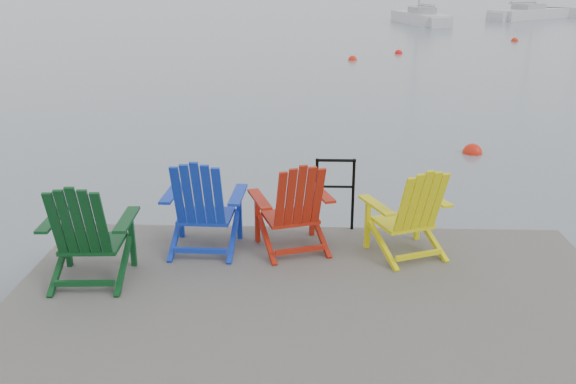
{
  "coord_description": "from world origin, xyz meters",
  "views": [
    {
      "loc": [
        -0.08,
        -4.5,
        3.45
      ],
      "look_at": [
        -0.33,
        2.8,
        0.85
      ],
      "focal_mm": 38.0,
      "sensor_mm": 36.0,
      "label": 1
    }
  ],
  "objects_px": {
    "chair_yellow": "(410,211)",
    "buoy_d": "(515,41)",
    "sailboat_near": "(420,19)",
    "chair_green": "(87,231)",
    "buoy_a": "(472,153)",
    "buoy_c": "(399,54)",
    "sailboat_mid": "(530,14)",
    "handrail": "(335,187)",
    "chair_blue": "(203,204)",
    "chair_red": "(294,206)",
    "buoy_b": "(353,60)"
  },
  "relations": [
    {
      "from": "chair_yellow",
      "to": "sailboat_near",
      "type": "bearing_deg",
      "value": 57.93
    },
    {
      "from": "sailboat_near",
      "to": "chair_green",
      "type": "bearing_deg",
      "value": -114.06
    },
    {
      "from": "chair_yellow",
      "to": "chair_green",
      "type": "bearing_deg",
      "value": 170.32
    },
    {
      "from": "handrail",
      "to": "buoy_c",
      "type": "relative_size",
      "value": 2.42
    },
    {
      "from": "chair_blue",
      "to": "buoy_d",
      "type": "bearing_deg",
      "value": 68.47
    },
    {
      "from": "chair_yellow",
      "to": "buoy_b",
      "type": "height_order",
      "value": "chair_yellow"
    },
    {
      "from": "chair_green",
      "to": "buoy_b",
      "type": "height_order",
      "value": "chair_green"
    },
    {
      "from": "chair_yellow",
      "to": "buoy_a",
      "type": "relative_size",
      "value": 2.61
    },
    {
      "from": "chair_yellow",
      "to": "sailboat_near",
      "type": "height_order",
      "value": "sailboat_near"
    },
    {
      "from": "buoy_b",
      "to": "chair_yellow",
      "type": "bearing_deg",
      "value": -92.11
    },
    {
      "from": "handrail",
      "to": "sailboat_mid",
      "type": "relative_size",
      "value": 0.07
    },
    {
      "from": "sailboat_mid",
      "to": "buoy_a",
      "type": "relative_size",
      "value": 30.42
    },
    {
      "from": "chair_green",
      "to": "chair_yellow",
      "type": "height_order",
      "value": "chair_green"
    },
    {
      "from": "sailboat_near",
      "to": "sailboat_mid",
      "type": "distance_m",
      "value": 11.99
    },
    {
      "from": "handrail",
      "to": "buoy_b",
      "type": "xyz_separation_m",
      "value": [
        1.55,
        19.88,
        -1.04
      ]
    },
    {
      "from": "sailboat_near",
      "to": "buoy_d",
      "type": "xyz_separation_m",
      "value": [
        3.07,
        -13.13,
        -0.36
      ]
    },
    {
      "from": "buoy_d",
      "to": "buoy_a",
      "type": "bearing_deg",
      "value": -109.32
    },
    {
      "from": "handrail",
      "to": "sailboat_mid",
      "type": "height_order",
      "value": "sailboat_mid"
    },
    {
      "from": "chair_green",
      "to": "chair_yellow",
      "type": "distance_m",
      "value": 3.39
    },
    {
      "from": "chair_blue",
      "to": "chair_red",
      "type": "xyz_separation_m",
      "value": [
        1.01,
        0.04,
        -0.02
      ]
    },
    {
      "from": "chair_blue",
      "to": "buoy_b",
      "type": "relative_size",
      "value": 2.83
    },
    {
      "from": "chair_green",
      "to": "chair_red",
      "type": "relative_size",
      "value": 1.03
    },
    {
      "from": "buoy_c",
      "to": "sailboat_mid",
      "type": "bearing_deg",
      "value": 59.99
    },
    {
      "from": "chair_green",
      "to": "buoy_c",
      "type": "distance_m",
      "value": 24.59
    },
    {
      "from": "sailboat_near",
      "to": "handrail",
      "type": "bearing_deg",
      "value": -111.21
    },
    {
      "from": "chair_yellow",
      "to": "buoy_c",
      "type": "height_order",
      "value": "chair_yellow"
    },
    {
      "from": "chair_red",
      "to": "sailboat_near",
      "type": "distance_m",
      "value": 42.91
    },
    {
      "from": "sailboat_near",
      "to": "sailboat_mid",
      "type": "bearing_deg",
      "value": 20.06
    },
    {
      "from": "chair_yellow",
      "to": "sailboat_mid",
      "type": "height_order",
      "value": "sailboat_mid"
    },
    {
      "from": "sailboat_near",
      "to": "buoy_a",
      "type": "height_order",
      "value": "sailboat_near"
    },
    {
      "from": "sailboat_near",
      "to": "buoy_a",
      "type": "bearing_deg",
      "value": -108.08
    },
    {
      "from": "chair_yellow",
      "to": "handrail",
      "type": "bearing_deg",
      "value": 115.32
    },
    {
      "from": "sailboat_mid",
      "to": "handrail",
      "type": "bearing_deg",
      "value": -60.08
    },
    {
      "from": "chair_blue",
      "to": "chair_yellow",
      "type": "xyz_separation_m",
      "value": [
        2.28,
        -0.05,
        -0.03
      ]
    },
    {
      "from": "buoy_a",
      "to": "buoy_c",
      "type": "bearing_deg",
      "value": 87.29
    },
    {
      "from": "chair_yellow",
      "to": "buoy_b",
      "type": "bearing_deg",
      "value": 65.59
    },
    {
      "from": "buoy_c",
      "to": "buoy_b",
      "type": "bearing_deg",
      "value": -134.13
    },
    {
      "from": "chair_red",
      "to": "buoy_a",
      "type": "height_order",
      "value": "chair_red"
    },
    {
      "from": "handrail",
      "to": "chair_blue",
      "type": "height_order",
      "value": "chair_blue"
    },
    {
      "from": "buoy_a",
      "to": "buoy_d",
      "type": "xyz_separation_m",
      "value": [
        8.07,
        23.02,
        0.0
      ]
    },
    {
      "from": "handrail",
      "to": "chair_green",
      "type": "bearing_deg",
      "value": -149.85
    },
    {
      "from": "chair_yellow",
      "to": "buoy_d",
      "type": "xyz_separation_m",
      "value": [
        10.33,
        29.0,
        -1.03
      ]
    },
    {
      "from": "chair_green",
      "to": "handrail",
      "type": "bearing_deg",
      "value": 27.27
    },
    {
      "from": "chair_blue",
      "to": "buoy_b",
      "type": "height_order",
      "value": "chair_blue"
    },
    {
      "from": "handrail",
      "to": "buoy_c",
      "type": "height_order",
      "value": "handrail"
    },
    {
      "from": "buoy_b",
      "to": "buoy_c",
      "type": "height_order",
      "value": "buoy_b"
    },
    {
      "from": "buoy_b",
      "to": "buoy_c",
      "type": "xyz_separation_m",
      "value": [
        2.31,
        2.38,
        0.0
      ]
    },
    {
      "from": "handrail",
      "to": "chair_green",
      "type": "xyz_separation_m",
      "value": [
        -2.52,
        -1.46,
        0.01
      ]
    },
    {
      "from": "buoy_c",
      "to": "buoy_d",
      "type": "height_order",
      "value": "buoy_d"
    },
    {
      "from": "chair_blue",
      "to": "buoy_a",
      "type": "height_order",
      "value": "chair_blue"
    }
  ]
}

